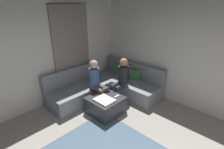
# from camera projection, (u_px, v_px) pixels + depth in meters

# --- Properties ---
(wall_back) EXTENTS (6.00, 0.12, 2.70)m
(wall_back) POSITION_uv_depth(u_px,v_px,m) (201.00, 58.00, 3.94)
(wall_back) COLOR silver
(wall_back) RESTS_ON ground_plane
(wall_left) EXTENTS (0.12, 6.00, 2.70)m
(wall_left) POSITION_uv_depth(u_px,v_px,m) (21.00, 59.00, 3.85)
(wall_left) COLOR silver
(wall_left) RESTS_ON ground_plane
(curtain_panel) EXTENTS (0.06, 1.10, 2.50)m
(curtain_panel) POSITION_uv_depth(u_px,v_px,m) (72.00, 53.00, 4.69)
(curtain_panel) COLOR gray
(curtain_panel) RESTS_ON ground_plane
(sectional_couch) EXTENTS (2.10, 2.55, 0.87)m
(sectional_couch) POSITION_uv_depth(u_px,v_px,m) (107.00, 86.00, 4.97)
(sectional_couch) COLOR gray
(sectional_couch) RESTS_ON ground_plane
(ottoman) EXTENTS (0.76, 0.76, 0.42)m
(ottoman) POSITION_uv_depth(u_px,v_px,m) (105.00, 105.00, 4.16)
(ottoman) COLOR #333338
(ottoman) RESTS_ON ground_plane
(folded_blanket) EXTENTS (0.44, 0.36, 0.04)m
(folded_blanket) POSITION_uv_depth(u_px,v_px,m) (104.00, 100.00, 3.93)
(folded_blanket) COLOR white
(folded_blanket) RESTS_ON ottoman
(coffee_mug) EXTENTS (0.08, 0.08, 0.10)m
(coffee_mug) POSITION_uv_depth(u_px,v_px,m) (104.00, 90.00, 4.32)
(coffee_mug) COLOR #334C72
(coffee_mug) RESTS_ON ottoman
(game_remote) EXTENTS (0.05, 0.15, 0.02)m
(game_remote) POSITION_uv_depth(u_px,v_px,m) (117.00, 96.00, 4.11)
(game_remote) COLOR white
(game_remote) RESTS_ON ottoman
(person_on_couch_back) EXTENTS (0.30, 0.60, 1.20)m
(person_on_couch_back) POSITION_uv_depth(u_px,v_px,m) (121.00, 78.00, 4.54)
(person_on_couch_back) COLOR #2D3347
(person_on_couch_back) RESTS_ON ground_plane
(person_on_couch_side) EXTENTS (0.60, 0.30, 1.20)m
(person_on_couch_side) POSITION_uv_depth(u_px,v_px,m) (97.00, 81.00, 4.39)
(person_on_couch_side) COLOR brown
(person_on_couch_side) RESTS_ON ground_plane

